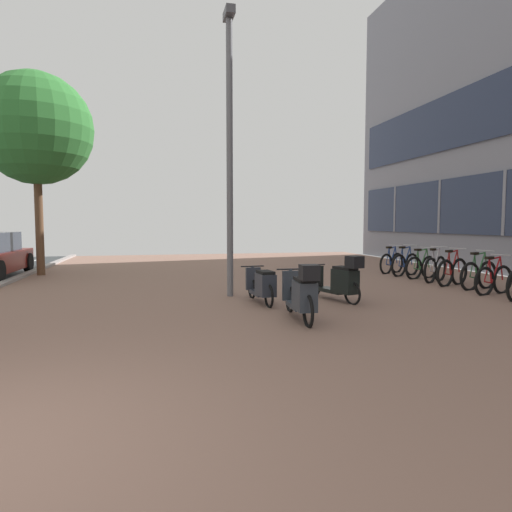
{
  "coord_description": "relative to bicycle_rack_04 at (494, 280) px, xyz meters",
  "views": [
    {
      "loc": [
        1.55,
        -3.28,
        1.64
      ],
      "look_at": [
        3.21,
        3.98,
        1.08
      ],
      "focal_mm": 30.98,
      "sensor_mm": 36.0,
      "label": 1
    }
  ],
  "objects": [
    {
      "name": "bicycle_rack_07",
      "position": [
        0.02,
        2.2,
        0.02
      ],
      "size": [
        1.22,
        0.79,
        1.02
      ],
      "color": "black",
      "rests_on": "ground"
    },
    {
      "name": "bicycle_rack_04",
      "position": [
        0.0,
        0.0,
        0.0
      ],
      "size": [
        1.32,
        0.49,
        0.95
      ],
      "color": "black",
      "rests_on": "ground"
    },
    {
      "name": "scooter_mid",
      "position": [
        -5.23,
        -1.68,
        0.12
      ],
      "size": [
        0.52,
        1.79,
        1.02
      ],
      "color": "black",
      "rests_on": "ground"
    },
    {
      "name": "ground",
      "position": [
        -7.72,
        -5.34,
        -0.36
      ],
      "size": [
        21.0,
        40.0,
        0.13
      ],
      "color": "#212629"
    },
    {
      "name": "bicycle_rack_09",
      "position": [
        -0.0,
        3.67,
        0.01
      ],
      "size": [
        1.31,
        0.62,
        1.0
      ],
      "color": "black",
      "rests_on": "ground"
    },
    {
      "name": "lamp_post",
      "position": [
        -5.97,
        1.1,
        3.1
      ],
      "size": [
        0.2,
        0.52,
        6.22
      ],
      "color": "slate",
      "rests_on": "ground"
    },
    {
      "name": "scooter_far",
      "position": [
        -3.84,
        -0.08,
        0.11
      ],
      "size": [
        0.79,
        1.71,
        1.01
      ],
      "color": "black",
      "rests_on": "ground"
    },
    {
      "name": "street_tree",
      "position": [
        -11.13,
        6.41,
        4.2
      ],
      "size": [
        3.43,
        3.43,
        6.26
      ],
      "color": "brown",
      "rests_on": "ground"
    },
    {
      "name": "bicycle_rack_06",
      "position": [
        0.01,
        1.47,
        0.02
      ],
      "size": [
        1.32,
        0.6,
        1.02
      ],
      "color": "black",
      "rests_on": "ground"
    },
    {
      "name": "bicycle_rack_10",
      "position": [
        -0.05,
        4.41,
        0.0
      ],
      "size": [
        1.2,
        0.66,
        0.95
      ],
      "color": "black",
      "rests_on": "ground"
    },
    {
      "name": "scooter_near",
      "position": [
        -5.49,
        0.04,
        0.04
      ],
      "size": [
        0.52,
        1.64,
        0.74
      ],
      "color": "black",
      "rests_on": "ground"
    },
    {
      "name": "bicycle_rack_08",
      "position": [
        0.08,
        2.94,
        0.0
      ],
      "size": [
        1.32,
        0.52,
        0.96
      ],
      "color": "black",
      "rests_on": "ground"
    },
    {
      "name": "bicycle_rack_05",
      "position": [
        0.21,
        0.74,
        0.02
      ],
      "size": [
        1.37,
        0.52,
        1.01
      ],
      "color": "black",
      "rests_on": "ground"
    }
  ]
}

